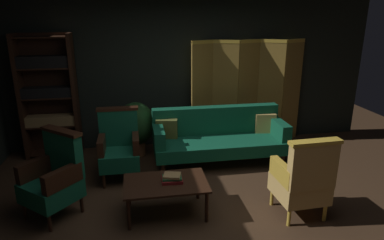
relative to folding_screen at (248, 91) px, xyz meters
name	(u,v)px	position (x,y,z in m)	size (l,w,h in m)	color
ground_plane	(203,212)	(-1.28, -2.24, -0.99)	(10.00, 10.00, 0.00)	#3D2819
back_wall	(176,68)	(-1.28, 0.21, 0.41)	(7.20, 0.10, 2.80)	black
folding_screen	(248,91)	(0.00, 0.00, 0.00)	(2.12, 0.27, 1.90)	olive
bookshelf	(49,94)	(-3.43, -0.05, 0.08)	(0.90, 0.32, 2.05)	black
velvet_couch	(218,135)	(-0.73, -0.79, -0.53)	(2.12, 0.78, 0.88)	black
coffee_table	(166,186)	(-1.73, -2.17, -0.61)	(1.00, 0.64, 0.42)	black
armchair_gilt_accent	(303,179)	(-0.14, -2.50, -0.50)	(0.61, 0.60, 1.04)	gold
armchair_wing_left	(55,177)	(-3.04, -1.94, -0.50)	(0.82, 0.82, 1.04)	black
armchair_wing_right	(119,147)	(-2.30, -1.11, -0.50)	(0.60, 0.58, 1.04)	black
potted_plant	(136,125)	(-2.05, -0.30, -0.45)	(0.64, 0.64, 0.93)	brown
book_red_leather	(172,180)	(-1.65, -2.16, -0.55)	(0.25, 0.20, 0.04)	maroon
book_green_cloth	(172,178)	(-1.65, -2.16, -0.52)	(0.23, 0.16, 0.03)	#1E4C28
book_tan_leather	(172,176)	(-1.65, -2.16, -0.49)	(0.20, 0.16, 0.03)	#9E7A47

